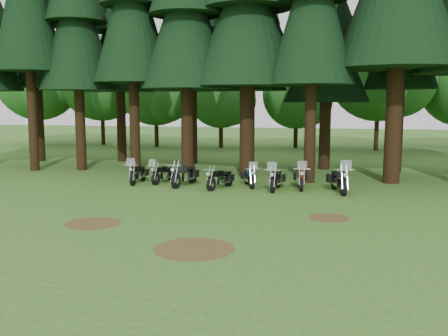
{
  "coord_description": "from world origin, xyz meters",
  "views": [
    {
      "loc": [
        4.63,
        -16.55,
        3.93
      ],
      "look_at": [
        -0.18,
        5.0,
        1.0
      ],
      "focal_mm": 40.0,
      "sensor_mm": 36.0,
      "label": 1
    }
  ],
  "objects_px": {
    "motorcycle_0": "(138,174)",
    "motorcycle_3": "(220,179)",
    "motorcycle_7": "(339,181)",
    "motorcycle_2": "(185,176)",
    "motorcycle_6": "(301,178)",
    "motorcycle_4": "(249,177)",
    "motorcycle_5": "(276,180)",
    "motorcycle_1": "(164,174)"
  },
  "relations": [
    {
      "from": "motorcycle_5",
      "to": "motorcycle_6",
      "type": "relative_size",
      "value": 1.0
    },
    {
      "from": "motorcycle_0",
      "to": "motorcycle_3",
      "type": "height_order",
      "value": "motorcycle_0"
    },
    {
      "from": "motorcycle_3",
      "to": "motorcycle_6",
      "type": "bearing_deg",
      "value": 33.2
    },
    {
      "from": "motorcycle_2",
      "to": "motorcycle_7",
      "type": "distance_m",
      "value": 7.09
    },
    {
      "from": "motorcycle_2",
      "to": "motorcycle_4",
      "type": "bearing_deg",
      "value": 20.18
    },
    {
      "from": "motorcycle_1",
      "to": "motorcycle_2",
      "type": "height_order",
      "value": "motorcycle_1"
    },
    {
      "from": "motorcycle_0",
      "to": "motorcycle_7",
      "type": "height_order",
      "value": "motorcycle_7"
    },
    {
      "from": "motorcycle_2",
      "to": "motorcycle_6",
      "type": "height_order",
      "value": "motorcycle_6"
    },
    {
      "from": "motorcycle_3",
      "to": "motorcycle_1",
      "type": "bearing_deg",
      "value": -177.73
    },
    {
      "from": "motorcycle_5",
      "to": "motorcycle_6",
      "type": "bearing_deg",
      "value": 33.82
    },
    {
      "from": "motorcycle_4",
      "to": "motorcycle_7",
      "type": "relative_size",
      "value": 0.81
    },
    {
      "from": "motorcycle_0",
      "to": "motorcycle_5",
      "type": "bearing_deg",
      "value": -6.86
    },
    {
      "from": "motorcycle_1",
      "to": "motorcycle_6",
      "type": "xyz_separation_m",
      "value": [
        6.65,
        -0.11,
        0.04
      ]
    },
    {
      "from": "motorcycle_2",
      "to": "motorcycle_7",
      "type": "height_order",
      "value": "motorcycle_7"
    },
    {
      "from": "motorcycle_0",
      "to": "motorcycle_1",
      "type": "distance_m",
      "value": 1.25
    },
    {
      "from": "motorcycle_7",
      "to": "motorcycle_0",
      "type": "bearing_deg",
      "value": 164.15
    },
    {
      "from": "motorcycle_0",
      "to": "motorcycle_3",
      "type": "xyz_separation_m",
      "value": [
        4.26,
        -0.65,
        -0.02
      ]
    },
    {
      "from": "motorcycle_0",
      "to": "motorcycle_1",
      "type": "height_order",
      "value": "motorcycle_0"
    },
    {
      "from": "motorcycle_3",
      "to": "motorcycle_4",
      "type": "xyz_separation_m",
      "value": [
        1.2,
        0.87,
        0.0
      ]
    },
    {
      "from": "motorcycle_0",
      "to": "motorcycle_5",
      "type": "distance_m",
      "value": 6.79
    },
    {
      "from": "motorcycle_6",
      "to": "motorcycle_5",
      "type": "bearing_deg",
      "value": -155.23
    },
    {
      "from": "motorcycle_0",
      "to": "motorcycle_3",
      "type": "distance_m",
      "value": 4.31
    },
    {
      "from": "motorcycle_1",
      "to": "motorcycle_3",
      "type": "height_order",
      "value": "motorcycle_1"
    },
    {
      "from": "motorcycle_4",
      "to": "motorcycle_6",
      "type": "distance_m",
      "value": 2.39
    },
    {
      "from": "motorcycle_0",
      "to": "motorcycle_1",
      "type": "xyz_separation_m",
      "value": [
        1.2,
        0.32,
        -0.02
      ]
    },
    {
      "from": "motorcycle_3",
      "to": "motorcycle_2",
      "type": "bearing_deg",
      "value": -172.72
    },
    {
      "from": "motorcycle_4",
      "to": "motorcycle_6",
      "type": "relative_size",
      "value": 0.9
    },
    {
      "from": "motorcycle_3",
      "to": "motorcycle_7",
      "type": "distance_m",
      "value": 5.28
    },
    {
      "from": "motorcycle_2",
      "to": "motorcycle_4",
      "type": "height_order",
      "value": "motorcycle_4"
    },
    {
      "from": "motorcycle_4",
      "to": "motorcycle_7",
      "type": "distance_m",
      "value": 4.13
    },
    {
      "from": "motorcycle_1",
      "to": "motorcycle_5",
      "type": "height_order",
      "value": "motorcycle_5"
    },
    {
      "from": "motorcycle_5",
      "to": "motorcycle_0",
      "type": "bearing_deg",
      "value": 179.35
    },
    {
      "from": "motorcycle_1",
      "to": "motorcycle_3",
      "type": "relative_size",
      "value": 1.02
    },
    {
      "from": "motorcycle_6",
      "to": "motorcycle_7",
      "type": "relative_size",
      "value": 0.91
    },
    {
      "from": "motorcycle_0",
      "to": "motorcycle_4",
      "type": "distance_m",
      "value": 5.46
    },
    {
      "from": "motorcycle_7",
      "to": "motorcycle_4",
      "type": "bearing_deg",
      "value": 157.56
    },
    {
      "from": "motorcycle_3",
      "to": "motorcycle_0",
      "type": "bearing_deg",
      "value": -168.8
    },
    {
      "from": "motorcycle_6",
      "to": "motorcycle_7",
      "type": "distance_m",
      "value": 1.8
    },
    {
      "from": "motorcycle_1",
      "to": "motorcycle_7",
      "type": "xyz_separation_m",
      "value": [
        8.33,
        -0.75,
        0.09
      ]
    },
    {
      "from": "motorcycle_4",
      "to": "motorcycle_5",
      "type": "relative_size",
      "value": 0.9
    },
    {
      "from": "motorcycle_3",
      "to": "motorcycle_4",
      "type": "relative_size",
      "value": 0.99
    },
    {
      "from": "motorcycle_3",
      "to": "motorcycle_7",
      "type": "bearing_deg",
      "value": 22.16
    }
  ]
}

